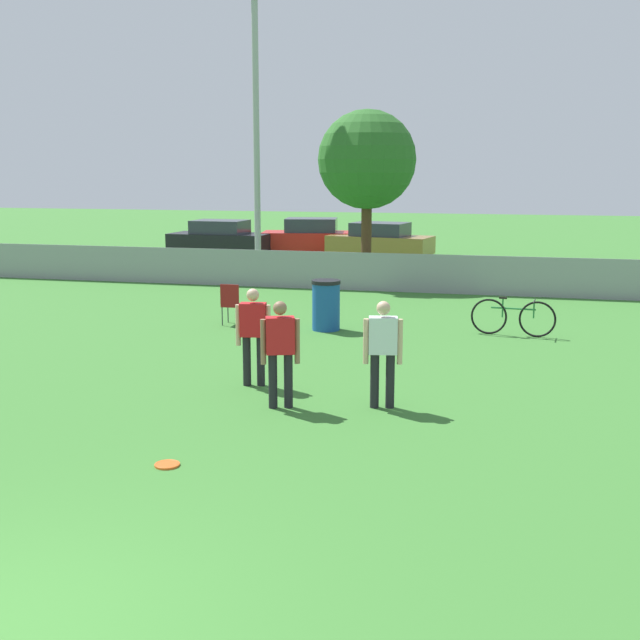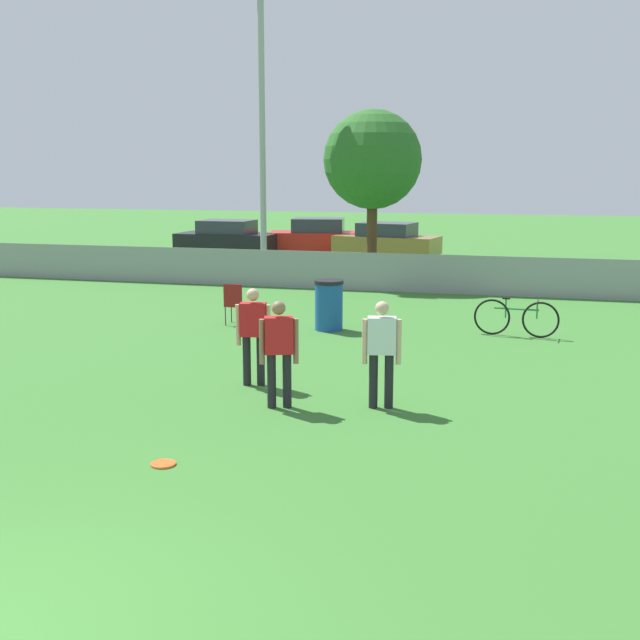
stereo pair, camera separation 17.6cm
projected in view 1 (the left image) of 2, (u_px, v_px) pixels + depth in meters
The scene contains 13 objects.
fence_backline at pixel (381, 272), 22.91m from camera, with size 26.80×0.07×1.21m.
light_pole at pixel (256, 109), 24.98m from camera, with size 0.90×0.36×9.04m.
tree_near_pole at pixel (367, 160), 24.26m from camera, with size 2.99×2.99×5.23m.
player_defender_red at pixel (253, 330), 12.81m from camera, with size 0.56×0.29×1.58m.
player_receiver_white at pixel (383, 347), 11.60m from camera, with size 0.56×0.29×1.58m.
player_thrower_red at pixel (280, 347), 11.60m from camera, with size 0.54×0.35×1.58m.
frisbee_disc at pixel (167, 465), 9.45m from camera, with size 0.30×0.30×0.03m.
folding_chair_sideline at pixel (232, 302), 17.90m from camera, with size 0.44×0.44×0.94m.
bicycle_sideline at pixel (513, 317), 16.78m from camera, with size 1.75×0.44×0.81m.
trash_bin at pixel (326, 305), 17.37m from camera, with size 0.63×0.63×1.09m.
parked_car_dark at pixel (220, 239), 32.25m from camera, with size 4.05×1.90×1.44m.
parked_car_red at pixel (311, 237), 32.85m from camera, with size 4.20×2.38×1.48m.
parked_car_tan at pixel (380, 241), 31.23m from camera, with size 4.22×2.38×1.41m.
Camera 1 is at (3.86, -4.50, 3.44)m, focal length 45.00 mm.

